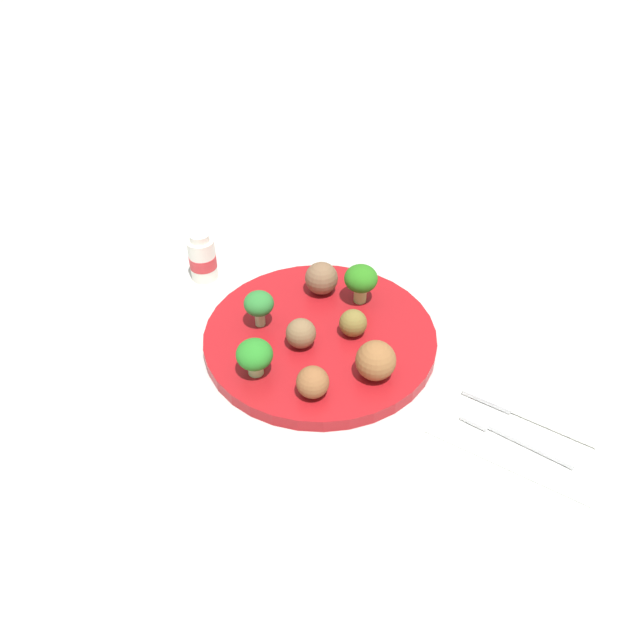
# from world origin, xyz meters

# --- Properties ---
(ground_plane) EXTENTS (4.00, 4.00, 0.00)m
(ground_plane) POSITION_xyz_m (0.00, 0.00, 0.00)
(ground_plane) COLOR #B2B2AD
(plate) EXTENTS (0.28, 0.28, 0.02)m
(plate) POSITION_xyz_m (0.00, 0.00, 0.01)
(plate) COLOR maroon
(plate) RESTS_ON ground_plane
(broccoli_floret_mid_left) EXTENTS (0.04, 0.04, 0.04)m
(broccoli_floret_mid_left) POSITION_xyz_m (0.02, 0.10, 0.04)
(broccoli_floret_mid_left) COLOR #96CE82
(broccoli_floret_mid_left) RESTS_ON plate
(broccoli_floret_front_left) EXTENTS (0.04, 0.04, 0.05)m
(broccoli_floret_front_left) POSITION_xyz_m (-0.01, -0.08, 0.05)
(broccoli_floret_front_left) COLOR #A2B867
(broccoli_floret_front_left) RESTS_ON plate
(broccoli_floret_far_rim) EXTENTS (0.04, 0.04, 0.05)m
(broccoli_floret_far_rim) POSITION_xyz_m (0.07, 0.03, 0.05)
(broccoli_floret_far_rim) COLOR #93BA81
(broccoli_floret_far_rim) RESTS_ON plate
(meatball_center) EXTENTS (0.05, 0.05, 0.05)m
(meatball_center) POSITION_xyz_m (-0.09, 0.03, 0.04)
(meatball_center) COLOR brown
(meatball_center) RESTS_ON plate
(meatball_mid_left) EXTENTS (0.04, 0.04, 0.04)m
(meatball_mid_left) POSITION_xyz_m (0.01, 0.03, 0.03)
(meatball_mid_left) COLOR brown
(meatball_mid_left) RESTS_ON plate
(meatball_back_right) EXTENTS (0.03, 0.03, 0.03)m
(meatball_back_right) POSITION_xyz_m (-0.03, -0.02, 0.03)
(meatball_back_right) COLOR brown
(meatball_back_right) RESTS_ON plate
(meatball_front_left) EXTENTS (0.04, 0.04, 0.04)m
(meatball_front_left) POSITION_xyz_m (0.04, -0.07, 0.04)
(meatball_front_left) COLOR brown
(meatball_front_left) RESTS_ON plate
(meatball_back_left) EXTENTS (0.04, 0.04, 0.04)m
(meatball_back_left) POSITION_xyz_m (-0.05, 0.09, 0.03)
(meatball_back_left) COLOR brown
(meatball_back_left) RESTS_ON plate
(napkin) EXTENTS (0.17, 0.12, 0.01)m
(napkin) POSITION_xyz_m (-0.25, 0.00, 0.00)
(napkin) COLOR white
(napkin) RESTS_ON ground_plane
(fork) EXTENTS (0.12, 0.02, 0.01)m
(fork) POSITION_xyz_m (-0.25, 0.02, 0.01)
(fork) COLOR silver
(fork) RESTS_ON napkin
(knife) EXTENTS (0.15, 0.02, 0.01)m
(knife) POSITION_xyz_m (-0.25, -0.02, 0.01)
(knife) COLOR white
(knife) RESTS_ON napkin
(yogurt_bottle) EXTENTS (0.04, 0.04, 0.07)m
(yogurt_bottle) POSITION_xyz_m (0.21, -0.03, 0.03)
(yogurt_bottle) COLOR white
(yogurt_bottle) RESTS_ON ground_plane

